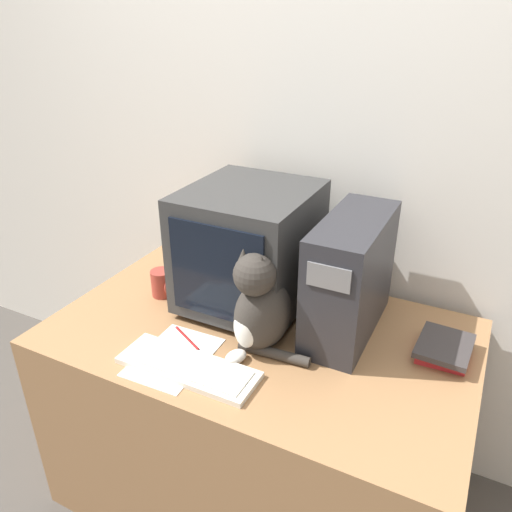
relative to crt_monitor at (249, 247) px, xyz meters
name	(u,v)px	position (x,y,z in m)	size (l,w,h in m)	color
wall_back	(318,158)	(0.11, 0.35, 0.25)	(7.00, 0.05, 2.50)	silver
desk	(259,416)	(0.11, -0.15, -0.61)	(1.41, 0.85, 0.77)	#9E7047
crt_monitor	(249,247)	(0.00, 0.00, 0.00)	(0.42, 0.46, 0.44)	#333333
computer_tower	(350,277)	(0.37, 0.00, -0.03)	(0.18, 0.46, 0.40)	#28282D
keyboard	(188,367)	(0.01, -0.43, -0.22)	(0.44, 0.15, 0.02)	silver
cat	(260,309)	(0.16, -0.23, -0.08)	(0.28, 0.28, 0.35)	#38332D
book_stack	(443,349)	(0.69, -0.01, -0.20)	(0.17, 0.20, 0.05)	red
pen	(187,338)	(-0.08, -0.30, -0.22)	(0.14, 0.08, 0.01)	maroon
paper_sheet	(174,357)	(-0.06, -0.40, -0.23)	(0.22, 0.30, 0.00)	white
mug	(162,283)	(-0.32, -0.10, -0.18)	(0.09, 0.08, 0.10)	#9E382D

